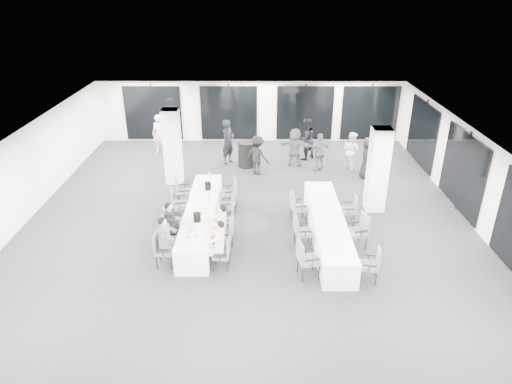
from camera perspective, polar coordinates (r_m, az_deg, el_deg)
room at (r=14.85m, az=2.38°, el=2.92°), size 14.04×16.04×2.84m
column_left at (r=17.07m, az=-10.39°, el=5.59°), size 0.60×0.60×2.80m
column_right at (r=15.23m, az=14.97°, el=2.69°), size 0.60×0.60×2.80m
banquet_table_main at (r=14.02m, az=-6.83°, el=-3.25°), size 0.90×5.00×0.75m
banquet_table_side at (r=13.56m, az=8.93°, el=-4.44°), size 0.90×5.00×0.75m
cocktail_table at (r=18.54m, az=-1.21°, el=4.75°), size 0.75×0.75×1.05m
chair_main_left_near at (r=12.42m, az=-11.71°, el=-6.80°), size 0.49×0.55×0.95m
chair_main_left_second at (r=13.14m, az=-11.01°, el=-4.80°), size 0.52×0.57×0.96m
chair_main_left_mid at (r=13.66m, az=-10.59°, el=-3.34°), size 0.58×0.63×1.03m
chair_main_left_fourth at (r=14.62m, az=-9.86°, el=-1.25°), size 0.62×0.65×1.04m
chair_main_left_far at (r=15.47m, az=-9.30°, el=0.25°), size 0.56×0.61×1.01m
chair_main_right_near at (r=12.08m, az=-4.05°, el=-7.57°), size 0.46×0.51×0.86m
chair_main_right_second at (r=12.76m, az=-3.73°, el=-5.07°), size 0.57×0.62×1.04m
chair_main_right_mid at (r=13.51m, az=-3.53°, el=-3.38°), size 0.51×0.57×0.98m
chair_main_right_fourth at (r=14.51m, az=-3.30°, el=-1.40°), size 0.54×0.57×0.92m
chair_main_right_far at (r=15.26m, az=-3.10°, el=0.17°), size 0.60×0.63×0.99m
chair_side_left_near at (r=11.76m, az=6.20°, el=-8.12°), size 0.62×0.65×1.03m
chair_side_left_mid at (r=13.00m, az=5.60°, el=-4.70°), size 0.55×0.59×0.98m
chair_side_left_far at (r=14.32m, az=5.08°, el=-1.69°), size 0.58×0.61×0.98m
chair_side_right_near at (r=11.94m, az=14.34°, el=-8.60°), size 0.55×0.58×0.93m
chair_side_right_mid at (r=13.25m, az=12.84°, el=-4.53°), size 0.63×0.65×1.02m
chair_side_right_far at (r=14.46m, az=11.71°, el=-1.95°), size 0.51×0.56×0.95m
seated_guest_a at (r=12.25m, az=-11.06°, el=-5.75°), size 0.50×0.38×1.44m
seated_guest_b at (r=12.99m, az=-10.38°, el=-3.78°), size 0.50×0.38×1.44m
seated_guest_c at (r=11.92m, az=-4.86°, el=-6.25°), size 0.50×0.38×1.44m
seated_guest_d at (r=12.67m, az=-4.54°, el=-4.20°), size 0.50×0.38×1.44m
standing_guest_a at (r=18.75m, az=-3.52°, el=6.62°), size 0.92×0.97×2.09m
standing_guest_b at (r=19.29m, az=6.24°, el=6.93°), size 1.13×1.04×2.01m
standing_guest_c at (r=17.67m, az=0.18°, el=4.92°), size 1.28×1.09×1.77m
standing_guest_d at (r=18.14m, az=8.00°, el=5.21°), size 1.17×0.90×1.76m
standing_guest_e at (r=17.87m, az=13.80°, el=4.50°), size 0.68×0.96×1.82m
standing_guest_f at (r=18.58m, az=4.90°, el=5.91°), size 1.76×1.17×1.79m
standing_guest_g at (r=20.37m, az=-12.02°, el=7.38°), size 0.80×0.70×1.92m
standing_guest_h at (r=18.58m, az=11.84°, el=5.36°), size 0.90×0.98×1.74m
ice_bucket_near at (r=13.03m, az=-7.37°, el=-3.13°), size 0.22×0.22×0.25m
ice_bucket_far at (r=14.92m, az=-6.04°, el=0.76°), size 0.21×0.21×0.24m
water_bottle_a at (r=12.18m, az=-8.46°, el=-5.42°), size 0.08×0.08×0.24m
water_bottle_b at (r=14.06m, az=-5.89°, el=-0.90°), size 0.07×0.07×0.22m
water_bottle_c at (r=15.80m, az=-5.80°, el=2.14°), size 0.07×0.07×0.21m
plate_a at (r=12.62m, az=-8.09°, el=-4.77°), size 0.19×0.19×0.03m
plate_b at (r=12.34m, az=-7.48°, el=-5.49°), size 0.19×0.19×0.03m
plate_c at (r=13.50m, az=-6.95°, el=-2.60°), size 0.20×0.20×0.03m
wine_glass at (r=12.03m, az=-7.31°, el=-5.62°), size 0.07×0.07×0.19m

